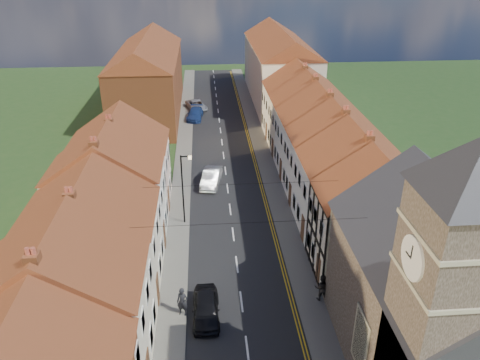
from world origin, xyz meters
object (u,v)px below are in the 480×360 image
Objects in this scene: church at (449,289)px; car_far at (195,114)px; car_distant at (197,105)px; car_near at (206,308)px; car_mid at (211,178)px; pedestrian_left at (182,302)px; lamppost at (184,185)px; pedestrian_right at (321,288)px.

car_far is at bearing 106.12° from church.
church reaches higher than car_distant.
car_near is at bearing 154.73° from church.
car_mid is 0.94× the size of car_far.
car_mid reaches higher than car_far.
car_mid reaches higher than car_distant.
pedestrian_left is at bearing -84.45° from car_far.
lamppost is at bearing -97.62° from car_mid.
lamppost is 26.95m from car_far.
car_distant is at bearing 93.59° from car_far.
car_far is 2.55× the size of pedestrian_right.
pedestrian_left reaches higher than pedestrian_right.
car_distant is at bearing 104.94° from pedestrian_left.
car_near reaches higher than car_distant.
car_near is at bearing 7.60° from pedestrian_left.
lamppost is at bearing 128.30° from church.
lamppost is 13.83m from pedestrian_right.
church is 3.73× the size of car_near.
car_mid is at bearing 71.75° from lamppost.
car_mid is at bearing 87.51° from car_near.
pedestrian_right is at bearing -95.42° from car_distant.
church is 21.38m from lamppost.
car_mid is (-10.86, 23.69, -5.14)m from church.
car_mid is at bearing -78.77° from car_far.
lamppost is (-13.17, 16.68, -2.34)m from church.
pedestrian_right is at bearing -71.07° from car_far.
church is at bearing -25.30° from car_near.
car_mid is at bearing 114.63° from church.
lamppost is at bearing 97.76° from car_near.
car_far is at bearing 105.13° from pedestrian_left.
church reaches higher than car_far.
lamppost reaches higher than car_distant.
lamppost is 1.35× the size of car_mid.
car_far is at bearing -68.99° from pedestrian_right.
car_mid is 19.85m from car_far.
lamppost is at bearing -40.69° from pedestrian_right.
car_near is 37.98m from car_far.
pedestrian_left is at bearing 156.41° from church.
car_mid is at bearing -60.72° from pedestrian_right.
lamppost is 7.90m from car_mid.
car_distant is at bearing 104.63° from church.
car_near is 0.84× the size of car_distant.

